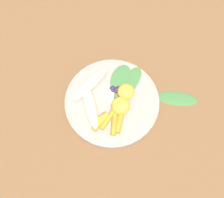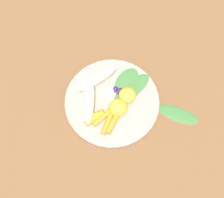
{
  "view_description": "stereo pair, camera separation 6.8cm",
  "coord_description": "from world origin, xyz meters",
  "px_view_note": "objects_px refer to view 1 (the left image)",
  "views": [
    {
      "loc": [
        -0.22,
        0.14,
        0.67
      ],
      "look_at": [
        0.0,
        0.0,
        0.03
      ],
      "focal_mm": 39.71,
      "sensor_mm": 36.0,
      "label": 1
    },
    {
      "loc": [
        -0.25,
        0.08,
        0.67
      ],
      "look_at": [
        0.0,
        0.0,
        0.03
      ],
      "focal_mm": 39.71,
      "sensor_mm": 36.0,
      "label": 2
    }
  ],
  "objects_px": {
    "banana_peeled_right": "(91,83)",
    "kale_leaf_stray": "(177,98)",
    "bowl": "(112,102)",
    "banana_peeled_left": "(90,105)",
    "orange_segment_near": "(126,92)"
  },
  "relations": [
    {
      "from": "bowl",
      "to": "orange_segment_near",
      "type": "distance_m",
      "value": 0.05
    },
    {
      "from": "bowl",
      "to": "orange_segment_near",
      "type": "height_order",
      "value": "orange_segment_near"
    },
    {
      "from": "banana_peeled_left",
      "to": "banana_peeled_right",
      "type": "relative_size",
      "value": 1.0
    },
    {
      "from": "banana_peeled_right",
      "to": "orange_segment_near",
      "type": "height_order",
      "value": "orange_segment_near"
    },
    {
      "from": "banana_peeled_right",
      "to": "kale_leaf_stray",
      "type": "relative_size",
      "value": 1.15
    },
    {
      "from": "banana_peeled_right",
      "to": "banana_peeled_left",
      "type": "bearing_deg",
      "value": 41.62
    },
    {
      "from": "banana_peeled_right",
      "to": "kale_leaf_stray",
      "type": "distance_m",
      "value": 0.25
    },
    {
      "from": "kale_leaf_stray",
      "to": "banana_peeled_left",
      "type": "bearing_deg",
      "value": -164.62
    },
    {
      "from": "orange_segment_near",
      "to": "kale_leaf_stray",
      "type": "relative_size",
      "value": 0.4
    },
    {
      "from": "orange_segment_near",
      "to": "kale_leaf_stray",
      "type": "bearing_deg",
      "value": -124.66
    },
    {
      "from": "bowl",
      "to": "kale_leaf_stray",
      "type": "xyz_separation_m",
      "value": [
        -0.09,
        -0.17,
        -0.01
      ]
    },
    {
      "from": "bowl",
      "to": "banana_peeled_left",
      "type": "bearing_deg",
      "value": 75.61
    },
    {
      "from": "orange_segment_near",
      "to": "bowl",
      "type": "bearing_deg",
      "value": 82.14
    },
    {
      "from": "kale_leaf_stray",
      "to": "orange_segment_near",
      "type": "bearing_deg",
      "value": -174.02
    },
    {
      "from": "banana_peeled_left",
      "to": "banana_peeled_right",
      "type": "xyz_separation_m",
      "value": [
        0.05,
        -0.04,
        0.0
      ]
    }
  ]
}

